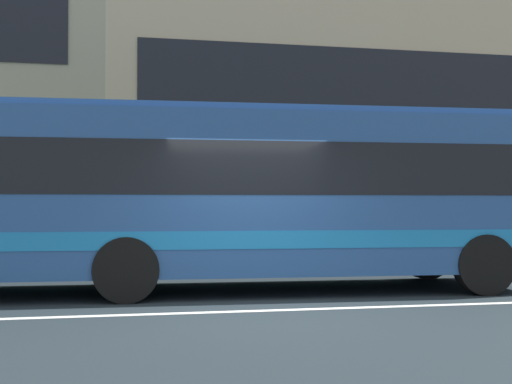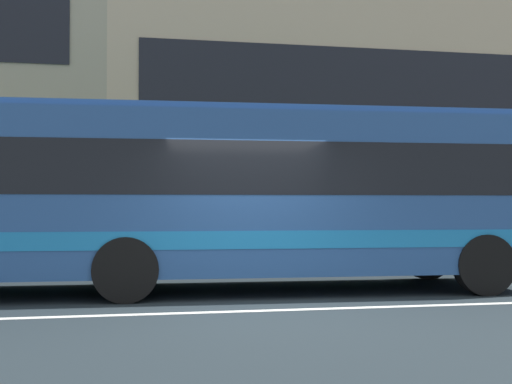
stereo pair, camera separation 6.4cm
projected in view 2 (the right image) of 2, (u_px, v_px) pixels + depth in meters
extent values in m
plane|color=#1F282D|center=(259.00, 311.00, 8.91)|extent=(160.00, 160.00, 0.00)
cube|color=silver|center=(259.00, 311.00, 8.92)|extent=(60.00, 0.16, 0.01)
cube|color=#20481E|center=(164.00, 248.00, 14.39)|extent=(14.96, 1.10, 1.02)
cube|color=#C4B18F|center=(404.00, 125.00, 25.18)|extent=(22.36, 10.05, 9.27)
cube|color=black|center=(469.00, 82.00, 20.23)|extent=(20.57, 0.04, 1.85)
cube|color=#274E8A|center=(175.00, 194.00, 10.95)|extent=(12.15, 3.00, 2.63)
cube|color=black|center=(175.00, 171.00, 10.96)|extent=(11.43, 2.99, 0.84)
cube|color=#1C79BB|center=(175.00, 237.00, 10.94)|extent=(11.91, 3.02, 0.28)
cube|color=#2A518B|center=(175.00, 114.00, 10.98)|extent=(11.65, 2.58, 0.12)
cube|color=black|center=(504.00, 174.00, 11.83)|extent=(0.12, 2.11, 0.93)
cylinder|color=black|center=(427.00, 254.00, 12.80)|extent=(1.01, 0.32, 1.00)
cylinder|color=black|center=(484.00, 265.00, 10.51)|extent=(1.01, 0.32, 1.00)
cylinder|color=black|center=(133.00, 257.00, 11.96)|extent=(1.01, 0.32, 1.00)
cylinder|color=black|center=(126.00, 270.00, 9.67)|extent=(1.01, 0.32, 1.00)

